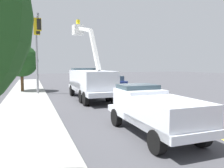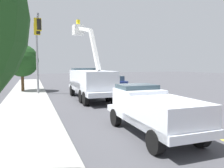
{
  "view_description": "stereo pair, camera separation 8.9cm",
  "coord_description": "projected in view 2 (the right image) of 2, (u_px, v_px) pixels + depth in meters",
  "views": [
    {
      "loc": [
        -15.47,
        8.67,
        3.01
      ],
      "look_at": [
        0.96,
        0.75,
        1.4
      ],
      "focal_mm": 35.04,
      "sensor_mm": 36.0,
      "label": 1
    },
    {
      "loc": [
        -15.51,
        8.59,
        3.01
      ],
      "look_at": [
        0.96,
        0.75,
        1.4
      ],
      "focal_mm": 35.04,
      "sensor_mm": 36.0,
      "label": 2
    }
  ],
  "objects": [
    {
      "name": "traffic_cone_mid_rear",
      "position": [
        102.0,
        89.0,
        23.04
      ],
      "size": [
        0.4,
        0.4,
        0.85
      ],
      "color": "black",
      "rests_on": "ground"
    },
    {
      "name": "sidewalk_far_side",
      "position": [
        26.0,
        107.0,
        15.29
      ],
      "size": [
        60.07,
        9.18,
        0.12
      ],
      "primitive_type": "cube",
      "rotation": [
        0.0,
        0.0,
        -0.09
      ],
      "color": "#9E9E99",
      "rests_on": "ground"
    },
    {
      "name": "service_pickup_truck",
      "position": [
        152.0,
        109.0,
        9.29
      ],
      "size": [
        5.77,
        2.61,
        2.06
      ],
      "color": "white",
      "rests_on": "ground"
    },
    {
      "name": "lane_centre_stripe",
      "position": [
        125.0,
        102.0,
        17.89
      ],
      "size": [
        49.8,
        4.82,
        0.01
      ],
      "primitive_type": "cube",
      "rotation": [
        0.0,
        0.0,
        -0.09
      ],
      "color": "yellow",
      "rests_on": "ground"
    },
    {
      "name": "traffic_cone_mid_front",
      "position": [
        140.0,
        104.0,
        15.0
      ],
      "size": [
        0.4,
        0.4,
        0.72
      ],
      "color": "black",
      "rests_on": "ground"
    },
    {
      "name": "passing_minivan",
      "position": [
        113.0,
        81.0,
        26.74
      ],
      "size": [
        4.96,
        2.34,
        1.69
      ],
      "color": "navy",
      "rests_on": "ground"
    },
    {
      "name": "street_tree_right",
      "position": [
        22.0,
        61.0,
        24.0
      ],
      "size": [
        3.58,
        3.58,
        5.26
      ],
      "color": "brown",
      "rests_on": "ground"
    },
    {
      "name": "ground",
      "position": [
        125.0,
        102.0,
        17.89
      ],
      "size": [
        120.0,
        120.0,
        0.0
      ],
      "primitive_type": "plane",
      "color": "#47474C"
    },
    {
      "name": "traffic_signal_mast",
      "position": [
        37.0,
        42.0,
        20.2
      ],
      "size": [
        6.33,
        0.86,
        7.56
      ],
      "color": "gray",
      "rests_on": "ground"
    },
    {
      "name": "utility_bucket_truck",
      "position": [
        90.0,
        81.0,
        19.12
      ],
      "size": [
        8.4,
        3.25,
        7.07
      ],
      "color": "white",
      "rests_on": "ground"
    }
  ]
}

